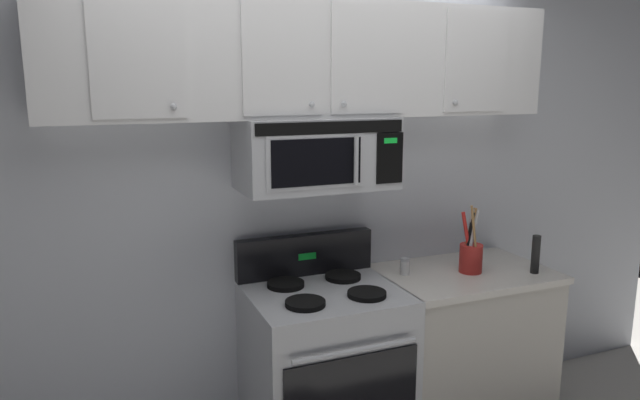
% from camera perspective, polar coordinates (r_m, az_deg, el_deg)
% --- Properties ---
extents(back_wall, '(5.20, 0.10, 2.70)m').
position_cam_1_polar(back_wall, '(3.14, -2.07, 1.00)').
color(back_wall, silver).
rests_on(back_wall, ground_plane).
extents(stove_range, '(0.76, 0.69, 1.12)m').
position_cam_1_polar(stove_range, '(3.11, 0.48, -16.38)').
color(stove_range, '#B7BABF').
rests_on(stove_range, ground_plane).
extents(over_range_microwave, '(0.76, 0.43, 0.35)m').
position_cam_1_polar(over_range_microwave, '(2.88, -0.39, 4.58)').
color(over_range_microwave, '#B7BABF').
extents(upper_cabinets, '(2.50, 0.36, 0.55)m').
position_cam_1_polar(upper_cabinets, '(2.89, -0.63, 13.55)').
color(upper_cabinets, silver).
extents(counter_segment, '(0.93, 0.65, 0.90)m').
position_cam_1_polar(counter_segment, '(3.50, 13.62, -13.71)').
color(counter_segment, '#BCB7AD').
rests_on(counter_segment, ground_plane).
extents(utensil_crock_red, '(0.12, 0.12, 0.38)m').
position_cam_1_polar(utensil_crock_red, '(3.28, 14.53, -5.07)').
color(utensil_crock_red, red).
rests_on(utensil_crock_red, counter_segment).
extents(salt_shaker, '(0.05, 0.05, 0.09)m').
position_cam_1_polar(salt_shaker, '(3.19, 8.31, -6.46)').
color(salt_shaker, white).
rests_on(salt_shaker, counter_segment).
extents(pepper_mill, '(0.04, 0.04, 0.21)m').
position_cam_1_polar(pepper_mill, '(3.37, 20.35, -5.01)').
color(pepper_mill, black).
rests_on(pepper_mill, counter_segment).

